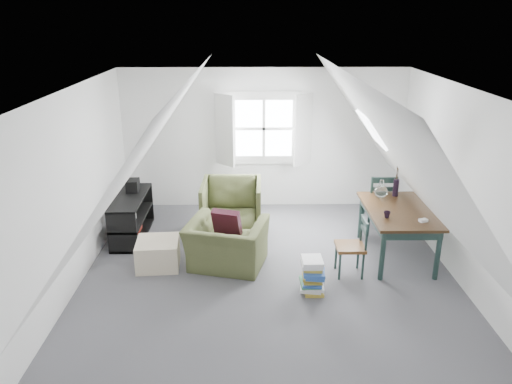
{
  "coord_description": "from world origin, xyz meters",
  "views": [
    {
      "loc": [
        -0.25,
        -5.92,
        3.37
      ],
      "look_at": [
        -0.17,
        0.6,
        1.02
      ],
      "focal_mm": 35.0,
      "sensor_mm": 36.0,
      "label": 1
    }
  ],
  "objects_px": {
    "dining_chair_near": "(353,246)",
    "media_shelf": "(131,219)",
    "armchair_far": "(232,232)",
    "ottoman": "(158,253)",
    "armchair_near": "(227,266)",
    "dining_table": "(398,216)",
    "magazine_stack": "(313,276)",
    "dining_chair_far": "(380,202)"
  },
  "relations": [
    {
      "from": "armchair_far",
      "to": "magazine_stack",
      "type": "bearing_deg",
      "value": -58.37
    },
    {
      "from": "armchair_far",
      "to": "dining_chair_far",
      "type": "height_order",
      "value": "dining_chair_far"
    },
    {
      "from": "dining_table",
      "to": "dining_chair_far",
      "type": "xyz_separation_m",
      "value": [
        -0.04,
        0.86,
        -0.13
      ]
    },
    {
      "from": "ottoman",
      "to": "media_shelf",
      "type": "bearing_deg",
      "value": 120.9
    },
    {
      "from": "dining_table",
      "to": "dining_chair_near",
      "type": "xyz_separation_m",
      "value": [
        -0.73,
        -0.51,
        -0.22
      ]
    },
    {
      "from": "armchair_far",
      "to": "dining_chair_far",
      "type": "relative_size",
      "value": 0.96
    },
    {
      "from": "dining_chair_near",
      "to": "magazine_stack",
      "type": "relative_size",
      "value": 1.8
    },
    {
      "from": "armchair_near",
      "to": "dining_chair_far",
      "type": "xyz_separation_m",
      "value": [
        2.4,
        1.13,
        0.52
      ]
    },
    {
      "from": "armchair_near",
      "to": "dining_chair_near",
      "type": "xyz_separation_m",
      "value": [
        1.7,
        -0.24,
        0.42
      ]
    },
    {
      "from": "armchair_near",
      "to": "armchair_far",
      "type": "bearing_deg",
      "value": -77.01
    },
    {
      "from": "dining_table",
      "to": "dining_chair_far",
      "type": "distance_m",
      "value": 0.87
    },
    {
      "from": "armchair_near",
      "to": "media_shelf",
      "type": "xyz_separation_m",
      "value": [
        -1.55,
        1.0,
        0.3
      ]
    },
    {
      "from": "dining_table",
      "to": "dining_chair_far",
      "type": "height_order",
      "value": "dining_chair_far"
    },
    {
      "from": "dining_chair_far",
      "to": "media_shelf",
      "type": "height_order",
      "value": "dining_chair_far"
    },
    {
      "from": "ottoman",
      "to": "dining_chair_far",
      "type": "height_order",
      "value": "dining_chair_far"
    },
    {
      "from": "armchair_near",
      "to": "media_shelf",
      "type": "distance_m",
      "value": 1.87
    },
    {
      "from": "magazine_stack",
      "to": "dining_chair_far",
      "type": "bearing_deg",
      "value": 54.9
    },
    {
      "from": "armchair_far",
      "to": "dining_chair_far",
      "type": "distance_m",
      "value": 2.42
    },
    {
      "from": "dining_chair_far",
      "to": "media_shelf",
      "type": "relative_size",
      "value": 0.76
    },
    {
      "from": "armchair_near",
      "to": "magazine_stack",
      "type": "height_order",
      "value": "magazine_stack"
    },
    {
      "from": "armchair_near",
      "to": "dining_chair_near",
      "type": "distance_m",
      "value": 1.77
    },
    {
      "from": "armchair_far",
      "to": "ottoman",
      "type": "distance_m",
      "value": 1.52
    },
    {
      "from": "dining_chair_near",
      "to": "media_shelf",
      "type": "relative_size",
      "value": 0.62
    },
    {
      "from": "armchair_far",
      "to": "dining_chair_near",
      "type": "distance_m",
      "value": 2.22
    },
    {
      "from": "dining_chair_far",
      "to": "media_shelf",
      "type": "bearing_deg",
      "value": 9.69
    },
    {
      "from": "armchair_far",
      "to": "dining_chair_far",
      "type": "xyz_separation_m",
      "value": [
        2.37,
        -0.03,
        0.52
      ]
    },
    {
      "from": "dining_table",
      "to": "dining_chair_near",
      "type": "bearing_deg",
      "value": -148.03
    },
    {
      "from": "ottoman",
      "to": "dining_table",
      "type": "relative_size",
      "value": 0.39
    },
    {
      "from": "armchair_near",
      "to": "dining_table",
      "type": "relative_size",
      "value": 0.7
    },
    {
      "from": "ottoman",
      "to": "dining_table",
      "type": "bearing_deg",
      "value": 4.05
    },
    {
      "from": "armchair_near",
      "to": "dining_chair_near",
      "type": "bearing_deg",
      "value": -173.6
    },
    {
      "from": "armchair_near",
      "to": "dining_table",
      "type": "xyz_separation_m",
      "value": [
        2.44,
        0.26,
        0.65
      ]
    },
    {
      "from": "armchair_near",
      "to": "armchair_far",
      "type": "xyz_separation_m",
      "value": [
        0.03,
        1.15,
        0.0
      ]
    },
    {
      "from": "dining_table",
      "to": "dining_chair_far",
      "type": "relative_size",
      "value": 1.49
    },
    {
      "from": "armchair_near",
      "to": "magazine_stack",
      "type": "distance_m",
      "value": 1.34
    },
    {
      "from": "dining_table",
      "to": "dining_chair_near",
      "type": "relative_size",
      "value": 1.84
    },
    {
      "from": "dining_table",
      "to": "magazine_stack",
      "type": "height_order",
      "value": "dining_table"
    },
    {
      "from": "dining_table",
      "to": "magazine_stack",
      "type": "bearing_deg",
      "value": -146.63
    },
    {
      "from": "dining_chair_far",
      "to": "armchair_far",
      "type": "bearing_deg",
      "value": 7.18
    },
    {
      "from": "armchair_near",
      "to": "dining_chair_far",
      "type": "relative_size",
      "value": 1.04
    },
    {
      "from": "media_shelf",
      "to": "dining_chair_far",
      "type": "bearing_deg",
      "value": 5.08
    },
    {
      "from": "dining_chair_far",
      "to": "media_shelf",
      "type": "xyz_separation_m",
      "value": [
        -3.95,
        -0.13,
        -0.22
      ]
    }
  ]
}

